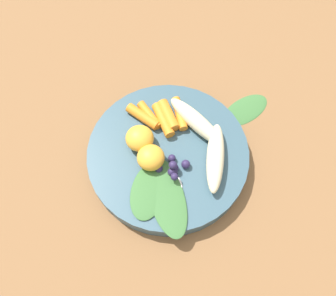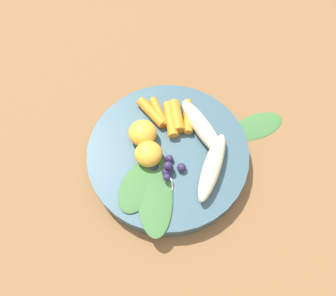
{
  "view_description": "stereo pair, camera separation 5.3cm",
  "coord_description": "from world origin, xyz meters",
  "px_view_note": "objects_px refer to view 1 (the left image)",
  "views": [
    {
      "loc": [
        -0.09,
        0.22,
        0.52
      ],
      "look_at": [
        0.0,
        0.0,
        0.04
      ],
      "focal_mm": 35.67,
      "sensor_mm": 36.0,
      "label": 1
    },
    {
      "loc": [
        -0.14,
        0.19,
        0.52
      ],
      "look_at": [
        0.0,
        0.0,
        0.04
      ],
      "focal_mm": 35.67,
      "sensor_mm": 36.0,
      "label": 2
    }
  ],
  "objects_px": {
    "banana_peeled_right": "(215,157)",
    "banana_peeled_left": "(196,121)",
    "bowl": "(168,155)",
    "orange_segment_near": "(151,158)",
    "kale_leaf_stray": "(246,109)"
  },
  "relations": [
    {
      "from": "bowl",
      "to": "orange_segment_near",
      "type": "distance_m",
      "value": 0.05
    },
    {
      "from": "bowl",
      "to": "banana_peeled_right",
      "type": "distance_m",
      "value": 0.08
    },
    {
      "from": "banana_peeled_right",
      "to": "banana_peeled_left",
      "type": "bearing_deg",
      "value": 29.14
    },
    {
      "from": "banana_peeled_left",
      "to": "banana_peeled_right",
      "type": "xyz_separation_m",
      "value": [
        -0.05,
        0.05,
        0.0
      ]
    },
    {
      "from": "banana_peeled_right",
      "to": "kale_leaf_stray",
      "type": "relative_size",
      "value": 1.22
    },
    {
      "from": "bowl",
      "to": "kale_leaf_stray",
      "type": "relative_size",
      "value": 2.68
    },
    {
      "from": "orange_segment_near",
      "to": "banana_peeled_left",
      "type": "bearing_deg",
      "value": -114.26
    },
    {
      "from": "bowl",
      "to": "banana_peeled_right",
      "type": "bearing_deg",
      "value": -170.39
    },
    {
      "from": "orange_segment_near",
      "to": "kale_leaf_stray",
      "type": "bearing_deg",
      "value": -121.81
    },
    {
      "from": "bowl",
      "to": "kale_leaf_stray",
      "type": "xyz_separation_m",
      "value": [
        -0.09,
        -0.15,
        -0.01
      ]
    },
    {
      "from": "orange_segment_near",
      "to": "kale_leaf_stray",
      "type": "relative_size",
      "value": 0.44
    },
    {
      "from": "bowl",
      "to": "orange_segment_near",
      "type": "bearing_deg",
      "value": 59.74
    },
    {
      "from": "bowl",
      "to": "banana_peeled_right",
      "type": "height_order",
      "value": "banana_peeled_right"
    },
    {
      "from": "banana_peeled_right",
      "to": "kale_leaf_stray",
      "type": "height_order",
      "value": "banana_peeled_right"
    },
    {
      "from": "bowl",
      "to": "banana_peeled_right",
      "type": "relative_size",
      "value": 2.21
    }
  ]
}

